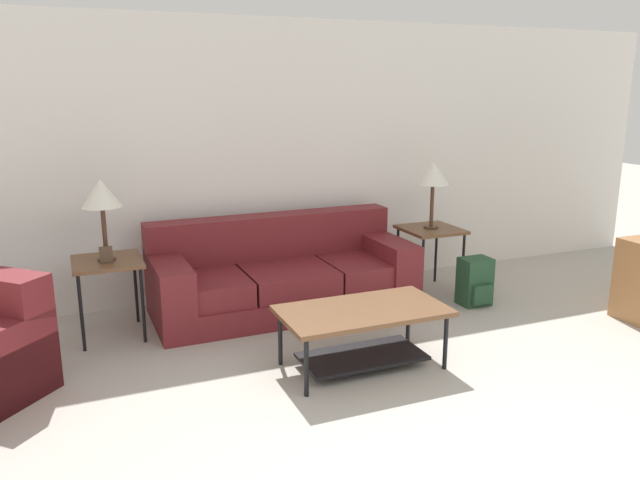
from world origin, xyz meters
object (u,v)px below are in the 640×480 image
(coffee_table, at_px, (363,324))
(table_lamp_left, at_px, (101,195))
(side_table_left, at_px, (108,268))
(couch, at_px, (282,277))
(table_lamp_right, at_px, (433,175))
(side_table_right, at_px, (431,235))
(backpack, at_px, (475,282))

(coffee_table, height_order, table_lamp_left, table_lamp_left)
(side_table_left, distance_m, table_lamp_left, 0.59)
(couch, xyz_separation_m, coffee_table, (0.12, -1.39, 0.04))
(coffee_table, xyz_separation_m, table_lamp_right, (1.38, 1.30, 0.83))
(side_table_left, bearing_deg, couch, 3.40)
(side_table_right, relative_size, table_lamp_left, 0.99)
(side_table_left, height_order, side_table_right, same)
(side_table_left, xyz_separation_m, side_table_right, (3.00, 0.00, 0.00))
(side_table_right, bearing_deg, table_lamp_left, 180.00)
(couch, height_order, table_lamp_right, table_lamp_right)
(table_lamp_right, distance_m, backpack, 1.09)
(coffee_table, distance_m, table_lamp_left, 2.24)
(couch, bearing_deg, side_table_left, -176.60)
(coffee_table, height_order, side_table_left, side_table_left)
(side_table_right, distance_m, backpack, 0.64)
(table_lamp_right, bearing_deg, couch, 176.60)
(side_table_left, bearing_deg, side_table_right, 0.00)
(coffee_table, xyz_separation_m, backpack, (1.56, 0.80, -0.11))
(side_table_right, bearing_deg, coffee_table, -136.64)
(couch, xyz_separation_m, table_lamp_right, (1.50, -0.09, 0.87))
(table_lamp_right, bearing_deg, side_table_right, 0.00)
(coffee_table, height_order, backpack, coffee_table)
(couch, height_order, table_lamp_left, table_lamp_left)
(table_lamp_left, height_order, backpack, table_lamp_left)
(coffee_table, bearing_deg, table_lamp_right, 43.36)
(backpack, bearing_deg, coffee_table, -152.88)
(couch, bearing_deg, side_table_right, -3.40)
(side_table_left, relative_size, side_table_right, 1.00)
(side_table_left, distance_m, table_lamp_right, 3.06)
(coffee_table, bearing_deg, table_lamp_left, 141.27)
(side_table_right, relative_size, backpack, 1.44)
(couch, relative_size, table_lamp_right, 3.61)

